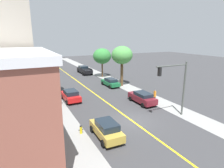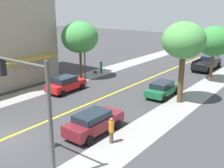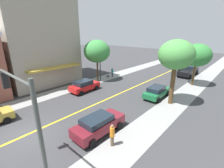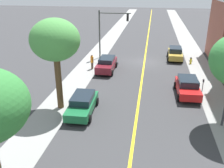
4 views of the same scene
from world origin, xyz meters
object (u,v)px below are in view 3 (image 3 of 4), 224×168
(street_tree_right_corner, at_px, (197,55))
(maroon_sedan_right_curb, at_px, (99,124))
(parking_meter, at_px, (73,85))
(red_sedan_left_curb, at_px, (84,86))
(small_dog, at_px, (108,76))
(traffic_light_mast, at_px, (27,115))
(green_sedan_right_curb, at_px, (157,92))
(street_tree_left_far, at_px, (176,55))
(fire_hydrant, at_px, (1,109))
(black_pickup_truck, at_px, (189,71))
(pedestrian_orange_shirt, at_px, (112,135))
(street_lamp, at_px, (100,58))
(street_tree_left_near, at_px, (97,51))
(pedestrian_teal_shirt, at_px, (112,72))

(street_tree_right_corner, bearing_deg, maroon_sedan_right_curb, -96.42)
(parking_meter, distance_m, red_sedan_left_curb, 1.70)
(small_dog, bearing_deg, traffic_light_mast, -53.44)
(green_sedan_right_curb, bearing_deg, street_tree_left_far, -106.86)
(fire_hydrant, height_order, small_dog, fire_hydrant)
(black_pickup_truck, bearing_deg, fire_hydrant, 161.34)
(pedestrian_orange_shirt, distance_m, small_dog, 17.69)
(street_lamp, bearing_deg, street_tree_left_near, -172.52)
(parking_meter, xyz_separation_m, small_dog, (-0.66, 7.89, -0.52))
(traffic_light_mast, distance_m, green_sedan_right_curb, 15.51)
(street_tree_left_near, distance_m, street_tree_left_far, 13.01)
(street_tree_right_corner, height_order, pedestrian_orange_shirt, street_tree_right_corner)
(fire_hydrant, relative_size, maroon_sedan_right_curb, 0.19)
(black_pickup_truck, bearing_deg, street_tree_right_corner, -157.44)
(street_tree_left_far, xyz_separation_m, small_dog, (-12.62, 2.90, -5.19))
(pedestrian_orange_shirt, height_order, pedestrian_teal_shirt, pedestrian_orange_shirt)
(red_sedan_left_curb, xyz_separation_m, green_sedan_right_curb, (8.48, 4.68, -0.05))
(street_tree_right_corner, height_order, fire_hydrant, street_tree_right_corner)
(traffic_light_mast, height_order, maroon_sedan_right_curb, traffic_light_mast)
(street_tree_left_near, relative_size, pedestrian_orange_shirt, 3.87)
(street_lamp, relative_size, maroon_sedan_right_curb, 1.35)
(parking_meter, relative_size, maroon_sedan_right_curb, 0.28)
(street_tree_left_far, relative_size, street_lamp, 1.17)
(green_sedan_right_curb, relative_size, maroon_sedan_right_curb, 0.98)
(fire_hydrant, bearing_deg, street_tree_left_far, 48.72)
(street_tree_left_near, relative_size, small_dog, 10.08)
(traffic_light_mast, distance_m, pedestrian_teal_shirt, 21.79)
(pedestrian_teal_shirt, distance_m, small_dog, 1.18)
(street_tree_right_corner, xyz_separation_m, fire_hydrant, (-11.92, -22.36, -4.18))
(black_pickup_truck, xyz_separation_m, pedestrian_teal_shirt, (-10.09, -10.42, -0.01))
(parking_meter, height_order, black_pickup_truck, black_pickup_truck)
(pedestrian_teal_shirt, bearing_deg, pedestrian_orange_shirt, -72.81)
(traffic_light_mast, distance_m, street_lamp, 18.89)
(street_tree_right_corner, bearing_deg, red_sedan_left_curb, -129.04)
(fire_hydrant, xyz_separation_m, parking_meter, (0.03, 8.67, 0.43))
(street_tree_left_near, xyz_separation_m, green_sedan_right_curb, (10.97, -0.19, -4.10))
(small_dog, bearing_deg, green_sedan_right_curb, -8.51)
(pedestrian_orange_shirt, bearing_deg, traffic_light_mast, -104.97)
(traffic_light_mast, relative_size, street_lamp, 1.00)
(street_lamp, height_order, green_sedan_right_curb, street_lamp)
(street_tree_right_corner, relative_size, pedestrian_orange_shirt, 3.63)
(street_tree_left_near, distance_m, fire_hydrant, 15.09)
(traffic_light_mast, relative_size, pedestrian_orange_shirt, 3.56)
(red_sedan_left_curb, height_order, small_dog, red_sedan_left_curb)
(traffic_light_mast, xyz_separation_m, pedestrian_orange_shirt, (1.15, 4.81, -3.21))
(fire_hydrant, height_order, street_lamp, street_lamp)
(red_sedan_left_curb, bearing_deg, black_pickup_truck, -25.39)
(green_sedan_right_curb, bearing_deg, street_tree_right_corner, -15.08)
(street_lamp, relative_size, small_dog, 9.27)
(street_tree_left_near, distance_m, maroon_sedan_right_curb, 15.41)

